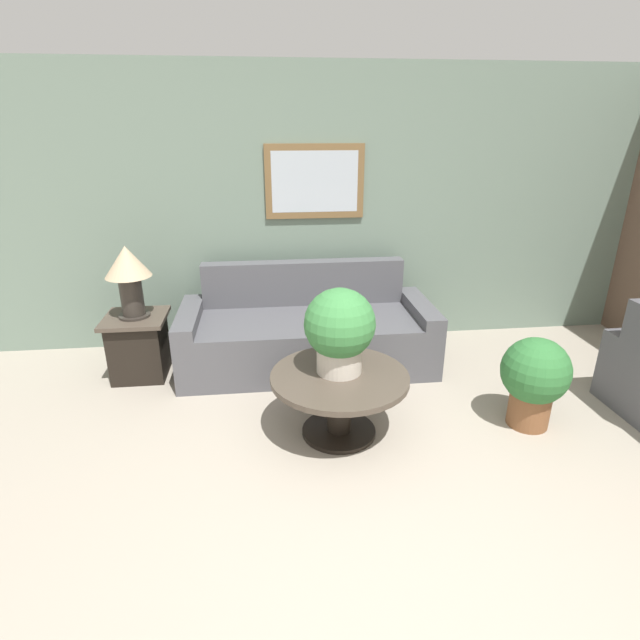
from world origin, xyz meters
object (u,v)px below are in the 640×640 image
at_px(coffee_table, 339,391).
at_px(side_table, 139,345).
at_px(couch_main, 307,334).
at_px(table_lamp, 128,271).
at_px(potted_plant_floor, 534,377).
at_px(potted_plant_on_table, 340,328).

xyz_separation_m(coffee_table, side_table, (-1.60, 1.08, -0.06)).
bearing_deg(couch_main, side_table, -177.33).
bearing_deg(side_table, table_lamp, -90.00).
height_order(side_table, potted_plant_floor, potted_plant_floor).
bearing_deg(potted_plant_on_table, table_lamp, 147.26).
xyz_separation_m(coffee_table, potted_plant_on_table, (0.00, 0.05, 0.45)).
relative_size(table_lamp, potted_plant_floor, 0.89).
bearing_deg(couch_main, potted_plant_floor, -38.02).
relative_size(side_table, potted_plant_on_table, 0.92).
bearing_deg(coffee_table, potted_plant_floor, -1.82).
height_order(coffee_table, potted_plant_on_table, potted_plant_on_table).
height_order(couch_main, coffee_table, couch_main).
distance_m(couch_main, side_table, 1.47).
distance_m(table_lamp, potted_plant_on_table, 1.91).
distance_m(coffee_table, side_table, 1.93).
bearing_deg(potted_plant_on_table, couch_main, 96.58).
height_order(table_lamp, potted_plant_floor, table_lamp).
bearing_deg(table_lamp, side_table, 90.00).
bearing_deg(table_lamp, potted_plant_on_table, -32.74).
xyz_separation_m(table_lamp, potted_plant_on_table, (1.60, -1.03, -0.16)).
distance_m(coffee_table, potted_plant_floor, 1.40).
xyz_separation_m(couch_main, coffee_table, (0.12, -1.15, 0.05)).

